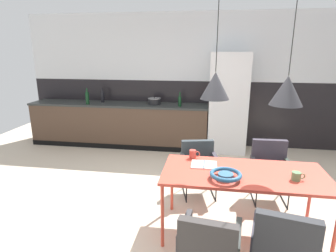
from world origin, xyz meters
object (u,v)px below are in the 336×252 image
(armchair_facing_counter, at_px, (209,241))
(pendant_lamp_over_table_far, at_px, (287,91))
(refrigerator_column, at_px, (228,103))
(armchair_near_window, at_px, (284,243))
(dining_table, at_px, (244,176))
(cooking_pot, at_px, (154,101))
(armchair_far_side, at_px, (199,161))
(bottle_oil_tall, at_px, (87,98))
(fruit_bowl, at_px, (226,175))
(armchair_corner_seat, at_px, (270,164))
(open_book, at_px, (204,165))
(bottle_vinegar_dark, at_px, (102,96))
(bottle_wine_green, at_px, (180,101))
(mug_tall_blue, at_px, (296,176))
(mug_glass_clear, at_px, (193,154))
(pendant_lamp_over_table_near, at_px, (215,85))

(armchair_facing_counter, height_order, pendant_lamp_over_table_far, pendant_lamp_over_table_far)
(refrigerator_column, xyz_separation_m, armchair_near_window, (0.27, -3.50, -0.44))
(dining_table, distance_m, cooking_pot, 3.11)
(armchair_far_side, xyz_separation_m, bottle_oil_tall, (-2.36, 1.67, 0.55))
(refrigerator_column, relative_size, fruit_bowl, 6.08)
(armchair_corner_seat, xyz_separation_m, bottle_oil_tall, (-3.31, 1.67, 0.53))
(open_book, bearing_deg, armchair_near_window, -54.96)
(refrigerator_column, bearing_deg, bottle_oil_tall, -176.40)
(armchair_near_window, bearing_deg, pendant_lamp_over_table_far, 94.59)
(armchair_far_side, bearing_deg, bottle_oil_tall, -47.63)
(open_book, bearing_deg, refrigerator_column, 81.52)
(armchair_corner_seat, xyz_separation_m, bottle_vinegar_dark, (-3.09, 1.92, 0.53))
(dining_table, height_order, armchair_far_side, armchair_far_side)
(armchair_far_side, relative_size, bottle_vinegar_dark, 2.40)
(dining_table, relative_size, armchair_corner_seat, 2.13)
(bottle_wine_green, xyz_separation_m, pendant_lamp_over_table_far, (1.32, -2.56, 0.59))
(bottle_oil_tall, bearing_deg, mug_tall_blue, -37.99)
(dining_table, bearing_deg, armchair_facing_counter, -112.73)
(cooking_pot, height_order, bottle_wine_green, bottle_wine_green)
(armchair_corner_seat, xyz_separation_m, armchair_far_side, (-0.95, 0.00, -0.01))
(dining_table, bearing_deg, cooking_pot, 119.16)
(fruit_bowl, height_order, bottle_oil_tall, bottle_oil_tall)
(armchair_far_side, relative_size, bottle_oil_tall, 2.25)
(armchair_far_side, distance_m, bottle_wine_green, 1.87)
(bottle_vinegar_dark, distance_m, bottle_oil_tall, 0.34)
(armchair_corner_seat, relative_size, bottle_oil_tall, 2.43)
(armchair_corner_seat, relative_size, armchair_near_window, 0.96)
(armchair_corner_seat, xyz_separation_m, mug_tall_blue, (0.04, -0.95, 0.28))
(dining_table, distance_m, armchair_corner_seat, 0.97)
(dining_table, distance_m, open_book, 0.44)
(mug_glass_clear, distance_m, bottle_wine_green, 2.32)
(mug_glass_clear, distance_m, bottle_vinegar_dark, 3.23)
(armchair_near_window, bearing_deg, pendant_lamp_over_table_near, 138.14)
(fruit_bowl, bearing_deg, dining_table, 43.96)
(open_book, relative_size, pendant_lamp_over_table_near, 0.24)
(armchair_corner_seat, xyz_separation_m, pendant_lamp_over_table_far, (-0.10, -0.81, 1.10))
(refrigerator_column, height_order, dining_table, refrigerator_column)
(bottle_wine_green, relative_size, pendant_lamp_over_table_far, 0.23)
(mug_tall_blue, bearing_deg, armchair_facing_counter, -139.29)
(armchair_near_window, xyz_separation_m, mug_glass_clear, (-0.79, 1.12, 0.26))
(armchair_facing_counter, height_order, mug_tall_blue, mug_tall_blue)
(refrigerator_column, height_order, bottle_oil_tall, refrigerator_column)
(mug_tall_blue, distance_m, pendant_lamp_over_table_far, 0.85)
(armchair_far_side, distance_m, bottle_vinegar_dark, 2.92)
(pendant_lamp_over_table_near, bearing_deg, armchair_facing_counter, -90.26)
(refrigerator_column, bearing_deg, fruit_bowl, -93.21)
(mug_tall_blue, bearing_deg, refrigerator_column, 100.66)
(bottle_vinegar_dark, bearing_deg, armchair_corner_seat, -31.89)
(mug_tall_blue, bearing_deg, cooking_pot, 125.37)
(fruit_bowl, relative_size, cooking_pot, 1.23)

